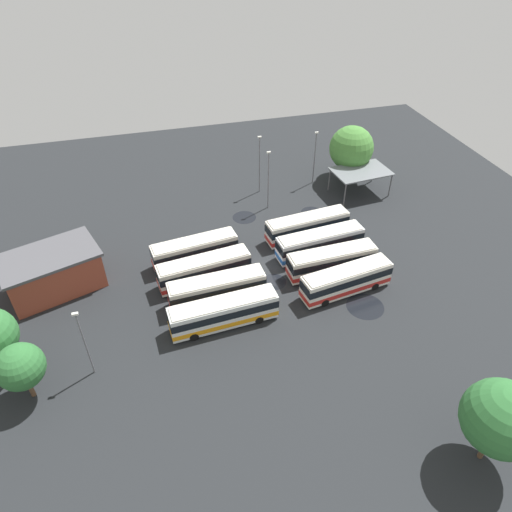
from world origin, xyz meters
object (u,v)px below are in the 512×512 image
object	(u,v)px
bus_row0_slot3	(332,261)
tree_west_edge	(501,418)
depot_building	(53,271)
maintenance_shelter	(361,172)
tree_south_edge	(20,367)
bus_row0_slot1	(307,226)
lamp_post_mid_lot	(315,156)
lamp_post_far_corner	(84,341)
tree_east_edge	(351,148)
bus_row1_slot1	(195,250)
lamp_post_by_building	(259,162)
bus_row1_slot4	(224,312)
bus_row1_slot3	(217,289)
bus_row0_slot4	(346,280)
tree_northwest	(346,149)
bus_row0_slot2	(320,243)
bus_row1_slot2	(204,269)

from	to	relation	value
bus_row0_slot3	tree_west_edge	distance (m)	26.53
depot_building	bus_row0_slot3	bearing A→B (deg)	169.46
maintenance_shelter	tree_south_edge	size ratio (longest dim) A/B	1.41
bus_row0_slot1	lamp_post_mid_lot	bearing A→B (deg)	-113.91
lamp_post_far_corner	tree_west_edge	size ratio (longest dim) A/B	0.94
bus_row0_slot1	depot_building	bearing A→B (deg)	3.12
maintenance_shelter	tree_east_edge	world-z (taller)	tree_east_edge
depot_building	tree_south_edge	world-z (taller)	tree_south_edge
bus_row1_slot1	tree_east_edge	bearing A→B (deg)	-151.99
lamp_post_far_corner	tree_east_edge	distance (m)	50.47
lamp_post_by_building	bus_row1_slot4	bearing A→B (deg)	66.66
bus_row0_slot1	bus_row0_slot3	bearing A→B (deg)	91.94
bus_row1_slot3	maintenance_shelter	distance (m)	32.40
lamp_post_mid_lot	tree_east_edge	xyz separation A→B (m)	(-5.91, 0.67, 0.89)
bus_row1_slot3	bus_row0_slot4	bearing A→B (deg)	170.55
tree_south_edge	tree_northwest	size ratio (longest dim) A/B	0.87
bus_row1_slot1	lamp_post_mid_lot	bearing A→B (deg)	-144.84
lamp_post_far_corner	tree_northwest	bearing A→B (deg)	-142.34
bus_row0_slot2	bus_row0_slot3	xyz separation A→B (m)	(-0.00, 3.95, -0.00)
lamp_post_mid_lot	maintenance_shelter	bearing A→B (deg)	138.26
maintenance_shelter	tree_northwest	distance (m)	6.28
bus_row1_slot4	maintenance_shelter	size ratio (longest dim) A/B	1.33
lamp_post_by_building	tree_northwest	xyz separation A→B (m)	(-15.13, -1.51, -0.30)
bus_row0_slot3	maintenance_shelter	bearing A→B (deg)	-124.72
bus_row0_slot1	lamp_post_mid_lot	world-z (taller)	lamp_post_mid_lot
bus_row1_slot4	tree_northwest	world-z (taller)	tree_northwest
maintenance_shelter	lamp_post_mid_lot	bearing A→B (deg)	-41.74
bus_row0_slot2	bus_row1_slot4	size ratio (longest dim) A/B	0.98
bus_row0_slot2	bus_row0_slot3	size ratio (longest dim) A/B	1.05
bus_row0_slot2	bus_row0_slot4	bearing A→B (deg)	91.97
bus_row1_slot3	bus_row1_slot2	bearing A→B (deg)	-78.44
bus_row0_slot1	bus_row0_slot4	xyz separation A→B (m)	(-0.53, 11.76, -0.00)
depot_building	lamp_post_mid_lot	world-z (taller)	lamp_post_mid_lot
bus_row1_slot3	tree_east_edge	world-z (taller)	tree_east_edge
bus_row1_slot2	lamp_post_by_building	xyz separation A→B (m)	(-12.36, -19.17, 3.28)
bus_row1_slot3	depot_building	distance (m)	19.78
depot_building	tree_west_edge	xyz separation A→B (m)	(-35.99, 32.25, 3.19)
bus_row0_slot2	bus_row1_slot1	xyz separation A→B (m)	(16.05, -2.69, -0.00)
bus_row1_slot3	bus_row1_slot4	world-z (taller)	same
lamp_post_far_corner	tree_west_edge	xyz separation A→B (m)	(-31.71, 17.91, 1.13)
bus_row0_slot3	tree_northwest	world-z (taller)	tree_northwest
lamp_post_by_building	tree_east_edge	bearing A→B (deg)	179.22
bus_row0_slot3	lamp_post_far_corner	size ratio (longest dim) A/B	1.36
bus_row1_slot1	tree_northwest	bearing A→B (deg)	-149.28
bus_row0_slot1	bus_row1_slot4	distance (m)	19.65
bus_row0_slot3	bus_row1_slot3	bearing A→B (deg)	5.04
bus_row0_slot2	bus_row1_slot2	size ratio (longest dim) A/B	1.02
bus_row0_slot2	lamp_post_mid_lot	distance (m)	19.47
tree_northwest	lamp_post_mid_lot	bearing A→B (deg)	10.08
bus_row0_slot1	bus_row0_slot4	distance (m)	11.77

